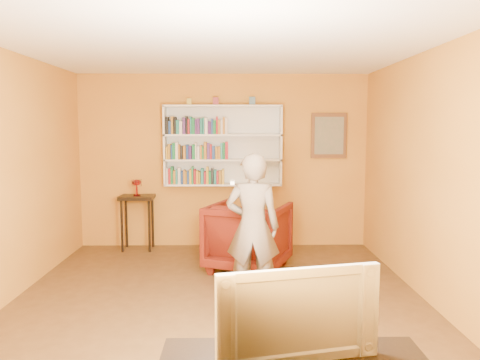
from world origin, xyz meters
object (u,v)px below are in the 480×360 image
person (253,227)px  television (293,310)px  bookshelf (223,146)px  armchair (249,236)px  ruby_lustre (137,184)px  console_table (137,205)px

person → television: 2.38m
bookshelf → person: (0.37, -2.28, -0.79)m
bookshelf → armchair: bookshelf is taller
bookshelf → person: bearing=-80.8°
bookshelf → ruby_lustre: size_ratio=7.29×
console_table → person: bearing=-51.6°
ruby_lustre → armchair: 2.06m
ruby_lustre → armchair: (1.67, -1.05, -0.57)m
ruby_lustre → armchair: ruby_lustre is taller
person → ruby_lustre: bearing=-45.8°
bookshelf → ruby_lustre: 1.44m
bookshelf → console_table: size_ratio=2.14×
ruby_lustre → armchair: bearing=-32.1°
armchair → television: size_ratio=1.04×
armchair → television: (0.15, -3.45, 0.37)m
ruby_lustre → person: size_ratio=0.15×
armchair → person: person is taller
ruby_lustre → armchair: size_ratio=0.25×
bookshelf → armchair: (0.36, -1.21, -1.14)m
console_table → armchair: 1.99m
bookshelf → ruby_lustre: bookshelf is taller
bookshelf → television: bearing=-83.8°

